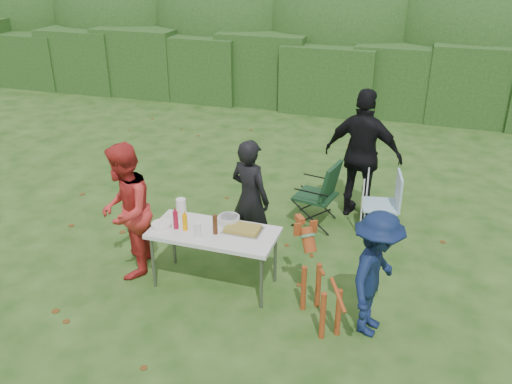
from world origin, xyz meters
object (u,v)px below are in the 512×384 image
(camping_chair, at_px, (315,192))
(beer_bottle, at_px, (215,225))
(folding_table, at_px, (214,235))
(child, at_px, (376,275))
(person_cook, at_px, (250,198))
(lawn_chair, at_px, (381,203))
(paper_towel_roll, at_px, (181,209))
(person_black_puffy, at_px, (363,155))
(ketchup_bottle, at_px, (176,220))
(person_red_jacket, at_px, (126,211))
(dog, at_px, (321,284))
(mustard_bottle, at_px, (185,223))

(camping_chair, relative_size, beer_bottle, 4.14)
(folding_table, distance_m, child, 1.94)
(person_cook, bearing_deg, lawn_chair, -123.89)
(person_cook, xyz_separation_m, paper_towel_roll, (-0.66, -0.67, 0.07))
(folding_table, xyz_separation_m, beer_bottle, (0.04, -0.05, 0.17))
(person_black_puffy, bearing_deg, child, 109.97)
(folding_table, height_order, lawn_chair, lawn_chair)
(lawn_chair, xyz_separation_m, ketchup_bottle, (-2.19, -2.03, 0.39))
(folding_table, xyz_separation_m, person_cook, (0.17, 0.85, 0.12))
(person_red_jacket, distance_m, lawn_chair, 3.53)
(camping_chair, xyz_separation_m, lawn_chair, (0.94, 0.03, -0.04))
(person_red_jacket, distance_m, dog, 2.53)
(person_red_jacket, bearing_deg, lawn_chair, 106.59)
(lawn_chair, xyz_separation_m, paper_towel_roll, (-2.24, -1.78, 0.41))
(mustard_bottle, bearing_deg, lawn_chair, 44.49)
(person_red_jacket, relative_size, ketchup_bottle, 7.77)
(person_black_puffy, xyz_separation_m, paper_towel_roll, (-1.89, -2.20, -0.11))
(child, relative_size, lawn_chair, 1.54)
(lawn_chair, distance_m, mustard_bottle, 2.93)
(folding_table, bearing_deg, beer_bottle, -48.57)
(person_cook, bearing_deg, beer_bottle, 103.30)
(person_black_puffy, height_order, dog, person_black_puffy)
(person_black_puffy, distance_m, camping_chair, 0.89)
(person_black_puffy, distance_m, lawn_chair, 0.76)
(person_black_puffy, bearing_deg, dog, 98.24)
(camping_chair, xyz_separation_m, mustard_bottle, (-1.13, -2.00, 0.34))
(camping_chair, relative_size, mustard_bottle, 4.97)
(person_red_jacket, xyz_separation_m, mustard_bottle, (0.80, -0.02, -0.01))
(ketchup_bottle, height_order, beer_bottle, beer_bottle)
(person_red_jacket, relative_size, beer_bottle, 7.12)
(person_black_puffy, height_order, beer_bottle, person_black_puffy)
(folding_table, height_order, camping_chair, camping_chair)
(person_red_jacket, xyz_separation_m, beer_bottle, (1.17, 0.01, 0.01))
(lawn_chair, relative_size, paper_towel_roll, 3.53)
(dog, bearing_deg, beer_bottle, 42.43)
(child, relative_size, ketchup_bottle, 6.44)
(person_cook, xyz_separation_m, person_black_puffy, (1.23, 1.53, 0.18))
(child, height_order, camping_chair, child)
(person_black_puffy, relative_size, ketchup_bottle, 8.93)
(camping_chair, bearing_deg, person_black_puffy, -130.99)
(person_red_jacket, xyz_separation_m, ketchup_bottle, (0.68, -0.01, -0.00))
(mustard_bottle, distance_m, ketchup_bottle, 0.12)
(person_cook, distance_m, ketchup_bottle, 1.11)
(lawn_chair, distance_m, ketchup_bottle, 3.01)
(child, xyz_separation_m, beer_bottle, (-1.87, 0.23, 0.15))
(paper_towel_roll, bearing_deg, mustard_bottle, -57.13)
(camping_chair, height_order, lawn_chair, camping_chair)
(dog, relative_size, mustard_bottle, 5.16)
(person_red_jacket, relative_size, camping_chair, 1.72)
(folding_table, distance_m, ketchup_bottle, 0.48)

